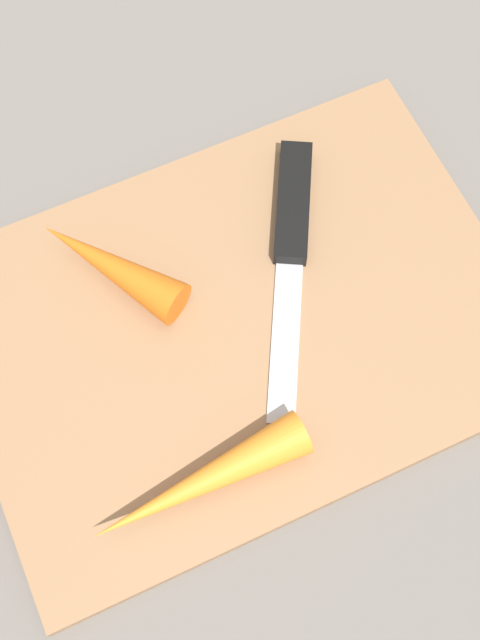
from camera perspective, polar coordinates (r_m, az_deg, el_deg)
name	(u,v)px	position (r m, az deg, el deg)	size (l,w,h in m)	color
ground_plane	(240,327)	(0.55, 0.00, -0.47)	(1.40, 1.40, 0.00)	slate
cutting_board	(240,323)	(0.54, 0.00, -0.24)	(0.36, 0.26, 0.01)	#99704C
knife	(292,220)	(0.56, 3.65, 6.96)	(0.11, 0.18, 0.01)	#B7B7BC
carrot_short	(110,266)	(0.54, -9.00, 3.76)	(0.03, 0.03, 0.11)	orange
carrot_long	(200,483)	(0.49, -2.80, -11.26)	(0.03, 0.03, 0.14)	orange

